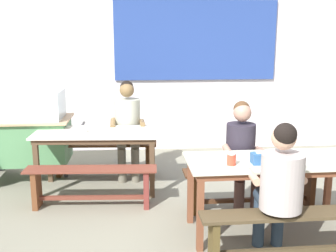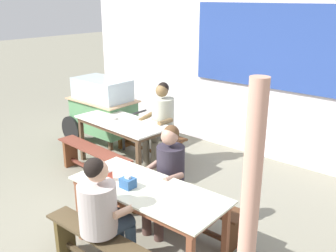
{
  "view_description": "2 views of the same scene",
  "coord_description": "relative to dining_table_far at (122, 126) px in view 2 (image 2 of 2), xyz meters",
  "views": [
    {
      "loc": [
        -0.61,
        -3.99,
        1.96
      ],
      "look_at": [
        -0.23,
        0.77,
        0.88
      ],
      "focal_mm": 43.88,
      "sensor_mm": 36.0,
      "label": 1
    },
    {
      "loc": [
        3.1,
        -2.76,
        2.61
      ],
      "look_at": [
        0.14,
        0.72,
        1.05
      ],
      "focal_mm": 41.01,
      "sensor_mm": 36.0,
      "label": 2
    }
  ],
  "objects": [
    {
      "name": "dining_table_near",
      "position": [
        1.81,
        -1.33,
        0.0
      ],
      "size": [
        1.68,
        0.74,
        0.77
      ],
      "color": "silver",
      "rests_on": "ground_plane"
    },
    {
      "name": "ground_plane",
      "position": [
        1.1,
        -1.07,
        -0.68
      ],
      "size": [
        40.0,
        40.0,
        0.0
      ],
      "primitive_type": "plane",
      "color": "gray"
    },
    {
      "name": "bench_near_back",
      "position": [
        1.8,
        -0.77,
        -0.37
      ],
      "size": [
        1.58,
        0.31,
        0.47
      ],
      "color": "#4C2D19",
      "rests_on": "ground_plane"
    },
    {
      "name": "condiment_jar",
      "position": [
        1.37,
        -1.46,
        0.14
      ],
      "size": [
        0.08,
        0.08,
        0.12
      ],
      "color": "#D8432D",
      "rests_on": "dining_table_near"
    },
    {
      "name": "tissue_box",
      "position": [
        1.64,
        -1.44,
        0.13
      ],
      "size": [
        0.14,
        0.12,
        0.13
      ],
      "color": "#2A548D",
      "rests_on": "dining_table_near"
    },
    {
      "name": "person_center_facing",
      "position": [
        0.38,
        0.49,
        0.08
      ],
      "size": [
        0.47,
        0.55,
        1.34
      ],
      "color": "#6B6657",
      "rests_on": "ground_plane"
    },
    {
      "name": "person_right_near_table",
      "position": [
        1.64,
        -0.84,
        0.03
      ],
      "size": [
        0.44,
        0.54,
        1.25
      ],
      "color": "#4C342F",
      "rests_on": "ground_plane"
    },
    {
      "name": "wooden_support_post",
      "position": [
        3.28,
        -2.0,
        0.42
      ],
      "size": [
        0.11,
        0.11,
        2.2
      ],
      "primitive_type": "cylinder",
      "color": "tan",
      "rests_on": "ground_plane"
    },
    {
      "name": "bench_far_front",
      "position": [
        -0.03,
        -0.56,
        -0.39
      ],
      "size": [
        1.51,
        0.35,
        0.47
      ],
      "color": "brown",
      "rests_on": "ground_plane"
    },
    {
      "name": "soup_bowl",
      "position": [
        -0.17,
        -0.03,
        0.1
      ],
      "size": [
        0.12,
        0.12,
        0.04
      ],
      "primitive_type": "cylinder",
      "color": "silver",
      "rests_on": "dining_table_far"
    },
    {
      "name": "backdrop_wall",
      "position": [
        1.12,
        1.87,
        0.83
      ],
      "size": [
        7.18,
        0.23,
        2.88
      ],
      "color": "white",
      "rests_on": "ground_plane"
    },
    {
      "name": "bench_far_back",
      "position": [
        0.03,
        0.56,
        -0.37
      ],
      "size": [
        1.5,
        0.39,
        0.47
      ],
      "color": "#532E17",
      "rests_on": "ground_plane"
    },
    {
      "name": "person_near_front",
      "position": [
        1.71,
        -1.84,
        0.04
      ],
      "size": [
        0.48,
        0.54,
        1.26
      ],
      "color": "#283849",
      "rests_on": "ground_plane"
    },
    {
      "name": "food_cart",
      "position": [
        -1.02,
        0.48,
        0.01
      ],
      "size": [
        1.54,
        0.77,
        1.22
      ],
      "color": "#599560",
      "rests_on": "ground_plane"
    },
    {
      "name": "dining_table_far",
      "position": [
        0.0,
        0.0,
        0.0
      ],
      "size": [
        1.58,
        0.78,
        0.77
      ],
      "color": "silver",
      "rests_on": "ground_plane"
    }
  ]
}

